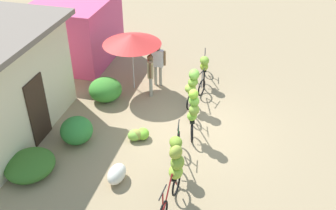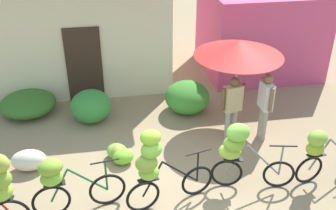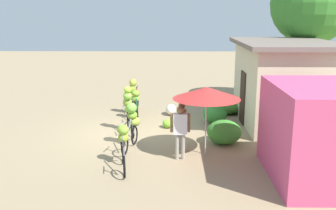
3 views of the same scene
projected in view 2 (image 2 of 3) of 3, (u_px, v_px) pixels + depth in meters
name	position (u px, v px, depth m)	size (l,w,h in m)	color
ground_plane	(171.00, 201.00, 7.43)	(60.00, 60.00, 0.00)	#96805F
building_low	(83.00, 24.00, 11.35)	(5.08, 3.55, 3.16)	beige
shop_pink	(259.00, 30.00, 12.03)	(3.20, 2.80, 2.44)	#D44A79
hedge_bush_front_left	(28.00, 104.00, 10.09)	(1.37, 1.31, 0.53)	#366824
hedge_bush_front_right	(91.00, 106.00, 9.72)	(0.97, 0.94, 0.79)	#338235
hedge_bush_mid	(187.00, 97.00, 10.12)	(1.11, 1.13, 0.78)	#3B8A2F
market_umbrella	(239.00, 48.00, 8.93)	(2.01, 2.01, 2.08)	beige
bicycle_near_pile	(64.00, 182.00, 6.84)	(1.62, 0.44, 1.18)	black
bicycle_center_loaded	(155.00, 165.00, 6.85)	(1.65, 0.57, 1.65)	black
bicycle_by_shop	(239.00, 150.00, 7.38)	(1.56, 0.53, 1.42)	black
bicycle_rightmost	(322.00, 150.00, 7.64)	(1.60, 0.44, 1.15)	black
banana_pile_on_ground	(119.00, 154.00, 8.45)	(0.67, 0.74, 0.33)	#76C02F
produce_sack	(29.00, 160.00, 8.15)	(0.70, 0.44, 0.44)	silver
person_vendor	(233.00, 103.00, 8.74)	(0.56, 0.30, 1.55)	gray
person_bystander	(266.00, 100.00, 8.79)	(0.22, 0.58, 1.59)	gray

